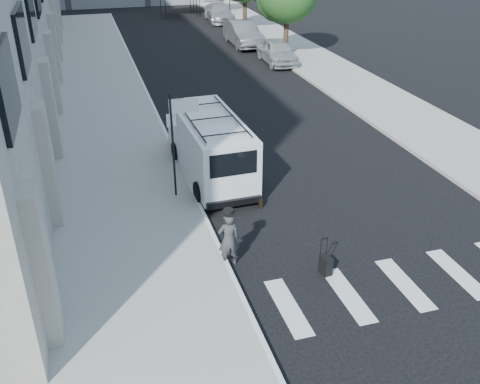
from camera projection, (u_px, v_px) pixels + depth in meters
ground at (283, 237)px, 15.71m from camera, size 120.00×120.00×0.00m
sidewalk_left at (102, 91)px, 28.20m from camera, size 4.50×48.00×0.15m
sidewalk_right at (305, 56)px, 34.90m from camera, size 4.00×56.00×0.15m
sign_pole at (179, 123)px, 16.60m from camera, size 1.03×0.07×3.50m
businessman at (229, 239)px, 14.12m from camera, size 0.60×0.41×1.59m
briefcase at (260, 201)px, 17.31m from camera, size 0.18×0.45×0.34m
suitcase at (326, 265)px, 14.00m from camera, size 0.27×0.39×1.01m
cargo_van at (210, 145)px, 18.91m from camera, size 2.21×5.86×2.19m
parked_car_a at (277, 51)px, 33.27m from camera, size 1.88×4.38×1.47m
parked_car_b at (243, 34)px, 37.64m from camera, size 1.81×5.05×1.66m
parked_car_c at (219, 13)px, 45.92m from camera, size 2.32×5.12×1.46m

